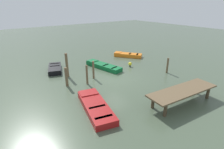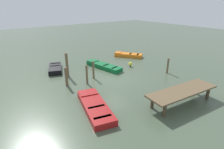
{
  "view_description": "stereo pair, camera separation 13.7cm",
  "coord_description": "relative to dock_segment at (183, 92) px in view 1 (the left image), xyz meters",
  "views": [
    {
      "loc": [
        8.51,
        11.55,
        6.17
      ],
      "look_at": [
        0.0,
        0.0,
        0.35
      ],
      "focal_mm": 28.62,
      "sensor_mm": 36.0,
      "label": 1
    },
    {
      "loc": [
        8.4,
        11.63,
        6.17
      ],
      "look_at": [
        0.0,
        0.0,
        0.35
      ],
      "focal_mm": 28.62,
      "sensor_mm": 36.0,
      "label": 2
    }
  ],
  "objects": [
    {
      "name": "rowboat_black",
      "position": [
        4.58,
        -10.81,
        -0.61
      ],
      "size": [
        2.09,
        3.11,
        0.46
      ],
      "rotation": [
        0.0,
        0.0,
        1.22
      ],
      "color": "black",
      "rests_on": "ground_plane"
    },
    {
      "name": "dock_segment",
      "position": [
        0.0,
        0.0,
        0.0
      ],
      "size": [
        5.19,
        1.97,
        0.95
      ],
      "rotation": [
        0.0,
        0.0,
        -0.1
      ],
      "color": "brown",
      "rests_on": "ground_plane"
    },
    {
      "name": "mooring_piling_near_left",
      "position": [
        2.52,
        -6.97,
        -0.05
      ],
      "size": [
        0.17,
        0.17,
        1.56
      ],
      "primitive_type": "cylinder",
      "color": "brown",
      "rests_on": "ground_plane"
    },
    {
      "name": "marker_buoy",
      "position": [
        -2.09,
        -7.38,
        -0.54
      ],
      "size": [
        0.36,
        0.36,
        0.48
      ],
      "color": "#262626",
      "rests_on": "ground_plane"
    },
    {
      "name": "rowboat_orange",
      "position": [
        -4.3,
        -10.28,
        -0.61
      ],
      "size": [
        2.78,
        3.25,
        0.46
      ],
      "rotation": [
        0.0,
        0.0,
        5.35
      ],
      "color": "orange",
      "rests_on": "ground_plane"
    },
    {
      "name": "rowboat_red",
      "position": [
        4.96,
        -2.67,
        -0.61
      ],
      "size": [
        2.22,
        4.23,
        0.46
      ],
      "rotation": [
        0.0,
        0.0,
        4.48
      ],
      "color": "maroon",
      "rests_on": "ground_plane"
    },
    {
      "name": "rowboat_green",
      "position": [
        0.37,
        -8.69,
        -0.61
      ],
      "size": [
        1.84,
        4.28,
        0.46
      ],
      "rotation": [
        0.0,
        0.0,
        4.92
      ],
      "color": "#0F602D",
      "rests_on": "ground_plane"
    },
    {
      "name": "ground_plane",
      "position": [
        1.23,
        -6.02,
        -0.83
      ],
      "size": [
        80.0,
        80.0,
        0.0
      ],
      "primitive_type": "plane",
      "color": "#475642"
    },
    {
      "name": "mooring_piling_mid_right",
      "position": [
        5.01,
        -6.88,
        -0.06
      ],
      "size": [
        0.22,
        0.22,
        1.53
      ],
      "primitive_type": "cylinder",
      "color": "brown",
      "rests_on": "ground_plane"
    },
    {
      "name": "mooring_piling_far_left",
      "position": [
        3.54,
        -6.26,
        -0.02
      ],
      "size": [
        0.17,
        0.17,
        1.61
      ],
      "primitive_type": "cylinder",
      "color": "brown",
      "rests_on": "ground_plane"
    },
    {
      "name": "mooring_piling_near_right",
      "position": [
        -3.71,
        -4.02,
        -0.11
      ],
      "size": [
        0.18,
        0.18,
        1.43
      ],
      "primitive_type": "cylinder",
      "color": "brown",
      "rests_on": "ground_plane"
    },
    {
      "name": "mooring_piling_far_right",
      "position": [
        4.17,
        -8.67,
        0.24
      ],
      "size": [
        0.23,
        0.23,
        2.14
      ],
      "primitive_type": "cylinder",
      "color": "brown",
      "rests_on": "ground_plane"
    }
  ]
}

